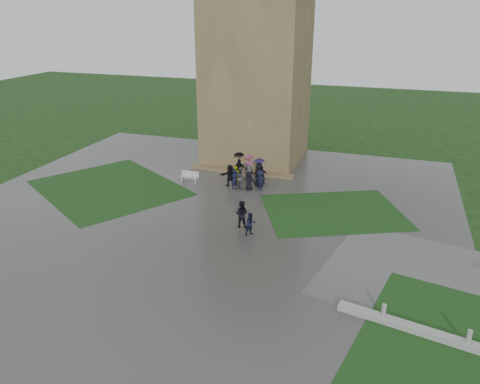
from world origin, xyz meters
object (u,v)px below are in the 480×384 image
(tower, at_px, (257,57))
(pedestrian_near, at_px, (241,214))
(bench, at_px, (190,176))
(pedestrian_mid, at_px, (251,224))

(tower, xyz_separation_m, pedestrian_near, (3.32, -14.22, -8.10))
(bench, relative_size, pedestrian_near, 0.83)
(tower, bearing_deg, bench, -112.18)
(bench, bearing_deg, pedestrian_mid, -44.99)
(bench, distance_m, pedestrian_near, 9.16)
(bench, relative_size, pedestrian_mid, 1.02)
(pedestrian_near, bearing_deg, pedestrian_mid, 131.66)
(bench, bearing_deg, tower, 67.73)
(tower, relative_size, pedestrian_near, 10.21)
(bench, height_order, pedestrian_mid, pedestrian_mid)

